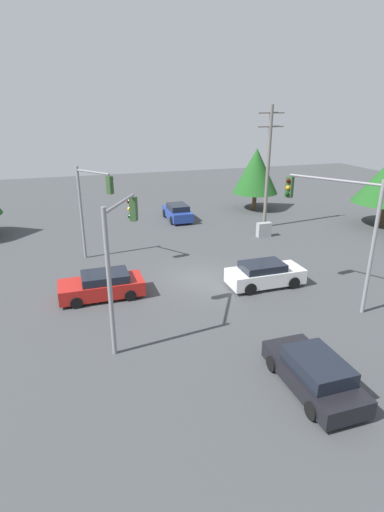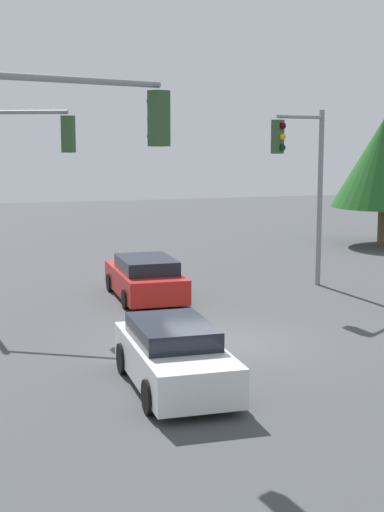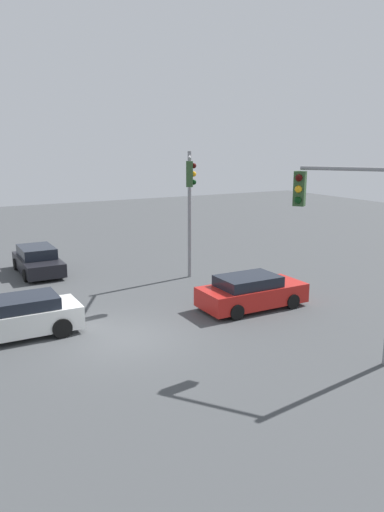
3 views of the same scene
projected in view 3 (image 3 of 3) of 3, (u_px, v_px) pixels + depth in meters
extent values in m
plane|color=#424447|center=(124.00, 339.00, 16.99)|extent=(80.00, 80.00, 0.00)
cube|color=silver|center=(17.00, 320.00, 17.13)|extent=(4.27, 1.77, 0.80)
cube|color=black|center=(22.00, 303.00, 17.09)|extent=(2.35, 1.56, 0.40)
cylinder|color=black|center=(62.00, 328.00, 17.08)|extent=(0.69, 0.22, 0.69)
cylinder|color=black|center=(50.00, 314.00, 18.52)|extent=(0.69, 0.22, 0.69)
cube|color=red|center=(252.00, 295.00, 20.15)|extent=(4.36, 1.87, 0.76)
cube|color=black|center=(248.00, 281.00, 19.92)|extent=(2.40, 1.65, 0.43)
cylinder|color=black|center=(266.00, 290.00, 21.60)|extent=(0.60, 0.22, 0.60)
cylinder|color=black|center=(292.00, 301.00, 20.08)|extent=(0.60, 0.22, 0.60)
cylinder|color=black|center=(212.00, 299.00, 20.33)|extent=(0.60, 0.22, 0.60)
cylinder|color=black|center=(236.00, 312.00, 18.81)|extent=(0.60, 0.22, 0.60)
cube|color=black|center=(38.00, 264.00, 25.47)|extent=(1.84, 4.26, 0.66)
cube|color=black|center=(37.00, 252.00, 25.52)|extent=(1.62, 2.34, 0.53)
cylinder|color=black|center=(62.00, 271.00, 24.79)|extent=(0.22, 0.61, 0.61)
cylinder|color=black|center=(26.00, 275.00, 23.97)|extent=(0.22, 0.61, 0.61)
cylinder|color=black|center=(50.00, 260.00, 27.05)|extent=(0.22, 0.61, 0.61)
cylinder|color=black|center=(16.00, 264.00, 26.23)|extent=(0.22, 0.61, 0.61)
cylinder|color=gray|center=(190.00, 216.00, 24.24)|extent=(0.18, 0.18, 6.15)
cylinder|color=gray|center=(190.00, 157.00, 22.02)|extent=(1.66, 2.92, 0.12)
cube|color=#2D4C28|center=(190.00, 174.00, 20.58)|extent=(0.41, 0.43, 1.05)
sphere|color=#360503|center=(194.00, 166.00, 20.50)|extent=(0.22, 0.22, 0.22)
sphere|color=orange|center=(194.00, 174.00, 20.58)|extent=(0.22, 0.22, 0.22)
sphere|color=black|center=(194.00, 182.00, 20.65)|extent=(0.22, 0.22, 0.22)
cylinder|color=gray|center=(350.00, 169.00, 14.38)|extent=(1.78, 2.37, 0.12)
cube|color=#2D4C28|center=(300.00, 189.00, 15.11)|extent=(0.43, 0.44, 1.05)
sphere|color=#360503|center=(299.00, 178.00, 14.88)|extent=(0.22, 0.22, 0.22)
sphere|color=orange|center=(298.00, 189.00, 14.95)|extent=(0.22, 0.22, 0.22)
sphere|color=black|center=(298.00, 200.00, 15.03)|extent=(0.22, 0.22, 0.22)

